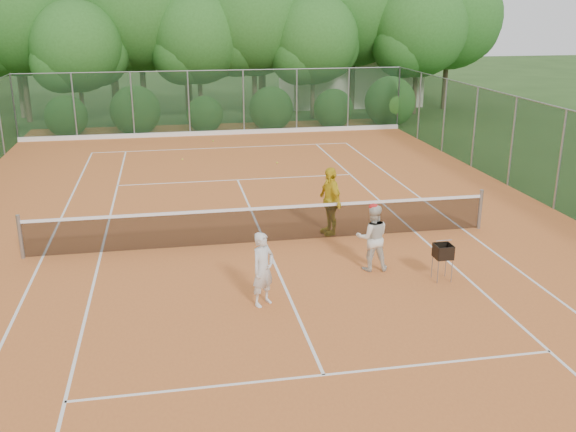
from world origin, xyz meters
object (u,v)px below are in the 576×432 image
at_px(player_white, 263,269).
at_px(player_yellow, 330,201).
at_px(ball_hopper, 443,252).
at_px(player_center_grp, 372,237).

distance_m(player_white, player_yellow, 4.61).
bearing_deg(player_yellow, player_white, -43.69).
height_order(player_white, player_yellow, player_yellow).
bearing_deg(ball_hopper, player_white, -162.95).
height_order(player_yellow, ball_hopper, player_yellow).
distance_m(player_white, player_center_grp, 3.05).
relative_size(player_white, player_yellow, 0.85).
bearing_deg(ball_hopper, player_center_grp, 157.31).
relative_size(player_center_grp, player_yellow, 0.87).
distance_m(player_center_grp, ball_hopper, 1.61).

